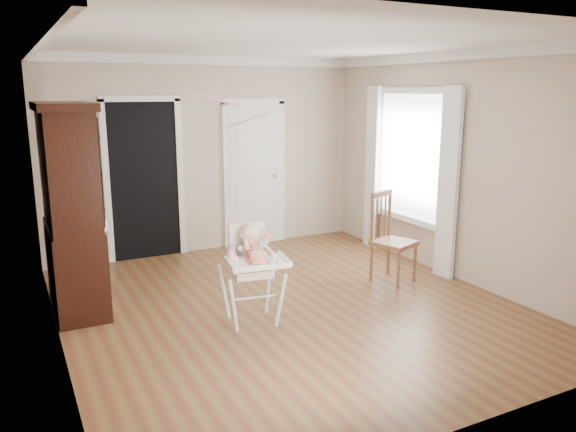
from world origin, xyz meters
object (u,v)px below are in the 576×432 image
sippy_cup (231,253)px  china_cabinet (71,209)px  cake (259,258)px  dining_chair (392,240)px  high_chair (252,263)px

sippy_cup → china_cabinet: china_cabinet is taller
cake → sippy_cup: (-0.20, 0.17, 0.03)m
sippy_cup → china_cabinet: bearing=134.0°
cake → dining_chair: (2.03, 0.66, -0.24)m
cake → china_cabinet: china_cabinet is taller
china_cabinet → dining_chair: china_cabinet is taller
high_chair → cake: size_ratio=4.51×
high_chair → sippy_cup: (-0.24, -0.09, 0.15)m
sippy_cup → high_chair: bearing=20.3°
china_cabinet → dining_chair: 3.60m
cake → china_cabinet: bearing=134.7°
high_chair → dining_chair: size_ratio=0.93×
cake → sippy_cup: size_ratio=1.21×
sippy_cup → dining_chair: dining_chair is taller
cake → dining_chair: bearing=18.0°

